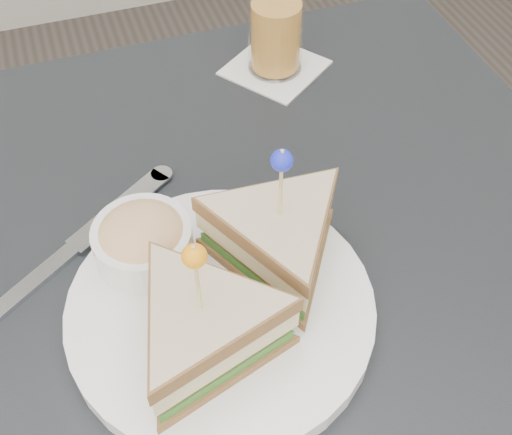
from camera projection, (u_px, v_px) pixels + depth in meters
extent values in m
cube|color=black|center=(250.00, 269.00, 0.65)|extent=(0.80, 0.80, 0.03)
cylinder|color=black|center=(367.00, 196.00, 1.22)|extent=(0.04, 0.04, 0.72)
cylinder|color=white|center=(221.00, 311.00, 0.59)|extent=(0.34, 0.34, 0.02)
cylinder|color=white|center=(221.00, 304.00, 0.58)|extent=(0.34, 0.34, 0.01)
cylinder|color=#DECC7F|center=(198.00, 283.00, 0.47)|extent=(0.00, 0.00, 0.09)
sphere|color=orange|center=(194.00, 256.00, 0.45)|extent=(0.02, 0.02, 0.02)
cylinder|color=#DECC7F|center=(281.00, 189.00, 0.53)|extent=(0.00, 0.00, 0.09)
sphere|color=#1B27D0|center=(282.00, 160.00, 0.51)|extent=(0.02, 0.02, 0.02)
cylinder|color=white|center=(144.00, 244.00, 0.60)|extent=(0.11, 0.11, 0.04)
ellipsoid|color=#E0B772|center=(142.00, 234.00, 0.59)|extent=(0.10, 0.10, 0.04)
cube|color=silver|center=(40.00, 277.00, 0.62)|extent=(0.10, 0.07, 0.01)
cube|color=silver|center=(119.00, 209.00, 0.67)|extent=(0.12, 0.09, 0.00)
cylinder|color=silver|center=(162.00, 174.00, 0.71)|extent=(0.03, 0.03, 0.00)
cube|color=white|center=(275.00, 68.00, 0.84)|extent=(0.15, 0.15, 0.00)
cylinder|color=#CC8A39|center=(276.00, 36.00, 0.80)|extent=(0.09, 0.09, 0.09)
cylinder|color=white|center=(276.00, 20.00, 0.79)|extent=(0.10, 0.10, 0.14)
cube|color=white|center=(276.00, 2.00, 0.78)|extent=(0.02, 0.02, 0.02)
cube|color=white|center=(275.00, 15.00, 0.77)|extent=(0.02, 0.02, 0.02)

